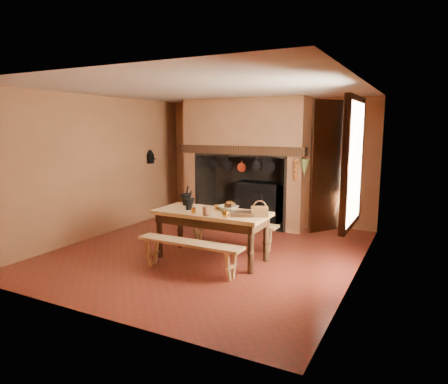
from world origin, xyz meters
name	(u,v)px	position (x,y,z in m)	size (l,w,h in m)	color
floor	(209,251)	(0.00, 0.00, 0.00)	(5.50, 5.50, 0.00)	maroon
ceiling	(208,89)	(0.00, 0.00, 2.80)	(5.50, 5.50, 0.00)	silver
back_wall	(266,161)	(0.00, 2.75, 1.40)	(5.00, 0.02, 2.80)	#915A3A
wall_left	(100,166)	(-2.50, 0.00, 1.40)	(0.02, 5.50, 2.80)	#915A3A
wall_right	(360,182)	(2.50, 0.00, 1.40)	(0.02, 5.50, 2.80)	#915A3A
wall_front	(87,198)	(0.00, -2.75, 1.40)	(5.00, 0.02, 2.80)	#915A3A
chimney_breast	(247,144)	(-0.30, 2.31, 1.81)	(2.95, 0.96, 2.80)	#915A3A
iron_range	(259,202)	(-0.04, 2.45, 0.48)	(1.12, 0.55, 1.60)	black
hearth_pans	(216,216)	(-1.05, 2.22, 0.09)	(0.51, 0.62, 0.20)	#C0842C
hanging_pans	(236,165)	(-0.34, 1.81, 1.36)	(1.92, 0.29, 0.27)	black
onion_string	(296,170)	(1.00, 1.79, 1.33)	(0.12, 0.10, 0.46)	#B95122
herb_bunch	(305,168)	(1.18, 1.79, 1.38)	(0.20, 0.20, 0.35)	olive
window	(345,163)	(2.35, -0.40, 1.70)	(0.39, 1.75, 1.76)	white
wall_coffee_mill	(151,156)	(-2.42, 1.55, 1.52)	(0.23, 0.16, 0.31)	black
work_table	(212,219)	(0.25, -0.34, 0.69)	(1.88, 0.84, 0.81)	tan
bench_front	(190,249)	(0.25, -1.04, 0.36)	(1.72, 0.30, 0.48)	tan
bench_back	(232,228)	(0.25, 0.40, 0.37)	(1.74, 0.30, 0.49)	tan
mortar_large	(186,199)	(-0.40, -0.09, 0.93)	(0.20, 0.20, 0.35)	black
mortar_small	(189,203)	(-0.15, -0.40, 0.92)	(0.19, 0.19, 0.32)	black
coffee_grinder	(230,206)	(0.50, -0.18, 0.89)	(0.18, 0.14, 0.20)	#321C10
brass_mug_a	(194,211)	(0.07, -0.60, 0.86)	(0.08, 0.08, 0.09)	#C0842C
brass_mug_b	(217,207)	(0.25, -0.16, 0.86)	(0.07, 0.07, 0.08)	#C0842C
mixing_bowl	(228,208)	(0.46, -0.16, 0.85)	(0.32, 0.32, 0.08)	#BCB691
stoneware_crock	(206,211)	(0.32, -0.65, 0.89)	(0.12, 0.12, 0.14)	#50301E
glass_jar	(259,213)	(1.09, -0.35, 0.88)	(0.07, 0.07, 0.13)	beige
wicker_basket	(260,211)	(1.09, -0.34, 0.90)	(0.32, 0.28, 0.25)	#553519
wooden_tray	(242,214)	(0.84, -0.43, 0.85)	(0.36, 0.26, 0.06)	#321C10
brass_cup	(226,214)	(0.66, -0.64, 0.86)	(0.12, 0.12, 0.09)	#C0842C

